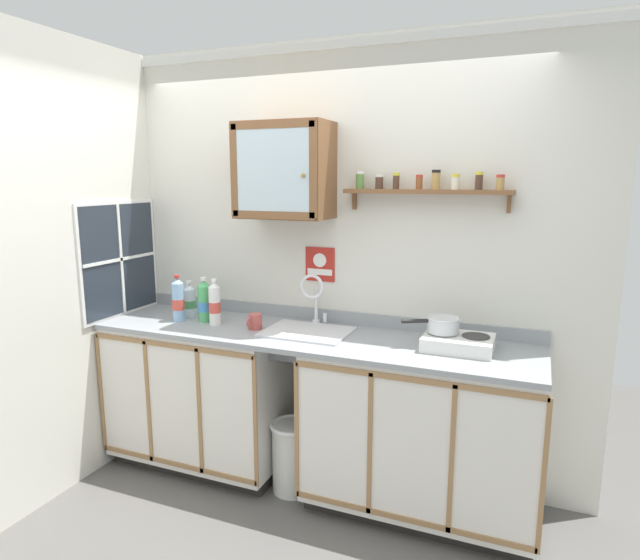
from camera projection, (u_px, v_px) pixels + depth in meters
name	position (u px, v px, depth m)	size (l,w,h in m)	color
floor	(289.00, 509.00, 3.09)	(5.69, 5.69, 0.00)	#565451
back_wall	(329.00, 262.00, 3.40)	(3.29, 0.07, 2.69)	silver
side_wall_left	(48.00, 272.00, 3.07)	(0.05, 3.40, 2.69)	silver
lower_cabinet_run	(203.00, 394.00, 3.55)	(1.15, 0.63, 0.94)	black
lower_cabinet_run_right	(422.00, 432.00, 3.01)	(1.28, 0.63, 0.94)	black
countertop	(308.00, 336.00, 3.17)	(2.65, 0.65, 0.03)	gray
backsplash	(326.00, 315.00, 3.44)	(2.65, 0.02, 0.08)	gray
sink	(308.00, 336.00, 3.22)	(0.50, 0.42, 0.47)	silver
hot_plate_stove	(458.00, 343.00, 2.88)	(0.36, 0.28, 0.08)	silver
saucepan	(442.00, 324.00, 2.91)	(0.30, 0.21, 0.08)	silver
bottle_water_clear_0	(190.00, 301.00, 3.55)	(0.08, 0.08, 0.24)	silver
bottle_soda_green_1	(204.00, 302.00, 3.43)	(0.09, 0.09, 0.29)	#4CB266
bottle_opaque_white_2	(215.00, 304.00, 3.35)	(0.07, 0.07, 0.29)	white
bottle_water_blue_3	(178.00, 300.00, 3.44)	(0.08, 0.08, 0.30)	#8CB7E0
mug	(255.00, 321.00, 3.27)	(0.08, 0.12, 0.09)	#B24C47
wall_cabinet	(284.00, 171.00, 3.21)	(0.56, 0.34, 0.57)	brown
spice_shelf	(426.00, 189.00, 3.00)	(0.94, 0.14, 0.23)	brown
warning_sign	(320.00, 264.00, 3.40)	(0.20, 0.01, 0.22)	#B2261E
window	(119.00, 259.00, 3.55)	(0.03, 0.70, 0.76)	#262D38
trash_bin	(292.00, 455.00, 3.25)	(0.27, 0.27, 0.43)	silver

